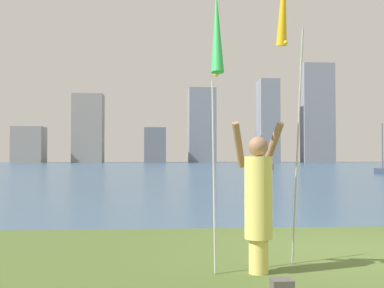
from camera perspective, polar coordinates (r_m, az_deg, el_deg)
ground at (r=58.15m, az=-0.91°, el=-3.09°), size 120.00×138.00×0.12m
person at (r=5.99m, az=8.26°, el=-6.69°), size 0.72×0.53×1.96m
kite_flag_left at (r=5.86m, az=3.10°, el=13.09°), size 0.16×0.66×3.62m
kite_flag_right at (r=7.19m, az=11.39°, el=16.47°), size 0.16×1.13×4.49m
bag at (r=5.22m, az=11.16°, el=-17.18°), size 0.23×0.20×0.18m
sailboat_2 at (r=41.59m, az=22.67°, el=-3.08°), size 0.96×2.73×4.28m
sailboat_4 at (r=52.48m, az=8.61°, el=-2.77°), size 2.87×1.02×3.92m
skyline_tower_0 at (r=113.91m, az=-19.66°, el=-0.09°), size 7.05×5.65×8.45m
skyline_tower_1 at (r=114.36m, az=-12.82°, el=1.91°), size 7.30×5.12×16.64m
skyline_tower_2 at (r=109.64m, az=-4.60°, el=-0.17°), size 5.05×7.51×8.26m
skyline_tower_3 at (r=115.35m, az=1.20°, el=2.29°), size 6.68×7.51×18.47m
skyline_tower_4 at (r=114.78m, az=9.45°, el=2.82°), size 4.76×6.01×20.44m
skyline_tower_5 at (r=118.63m, az=15.38°, el=3.74°), size 7.84×3.79×24.68m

